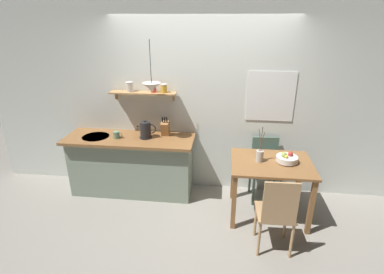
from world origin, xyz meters
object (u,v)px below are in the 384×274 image
at_px(dining_table, 271,171).
at_px(dining_chair_near, 277,212).
at_px(knife_block, 165,128).
at_px(twig_vase, 260,155).
at_px(dining_chair_far, 265,165).
at_px(coffee_mug_by_sink, 117,135).
at_px(pendant_lamp, 152,87).
at_px(fruit_bowl, 287,158).
at_px(electric_kettle, 146,130).

xyz_separation_m(dining_table, dining_chair_near, (-0.01, -0.69, -0.12)).
bearing_deg(knife_block, twig_vase, -19.67).
bearing_deg(dining_chair_far, twig_vase, -108.24).
bearing_deg(coffee_mug_by_sink, dining_table, -7.75).
bearing_deg(dining_table, dining_chair_near, -90.76).
xyz_separation_m(knife_block, coffee_mug_by_sink, (-0.66, -0.19, -0.06)).
xyz_separation_m(knife_block, pendant_lamp, (-0.12, -0.20, 0.63)).
height_order(twig_vase, pendant_lamp, pendant_lamp).
relative_size(dining_table, knife_block, 3.52).
xyz_separation_m(dining_chair_far, fruit_bowl, (0.19, -0.43, 0.33)).
bearing_deg(dining_chair_far, coffee_mug_by_sink, -175.51).
relative_size(dining_table, fruit_bowl, 3.79).
bearing_deg(fruit_bowl, coffee_mug_by_sink, 173.42).
relative_size(dining_chair_far, twig_vase, 1.90).
bearing_deg(knife_block, pendant_lamp, -120.93).
height_order(dining_chair_near, coffee_mug_by_sink, coffee_mug_by_sink).
height_order(dining_chair_far, coffee_mug_by_sink, coffee_mug_by_sink).
bearing_deg(knife_block, coffee_mug_by_sink, -163.90).
bearing_deg(fruit_bowl, pendant_lamp, 171.63).
relative_size(fruit_bowl, electric_kettle, 0.99).
bearing_deg(coffee_mug_by_sink, pendant_lamp, -0.69).
bearing_deg(dining_table, pendant_lamp, 169.86).
relative_size(dining_chair_far, electric_kettle, 3.31).
bearing_deg(coffee_mug_by_sink, twig_vase, -7.98).
height_order(electric_kettle, pendant_lamp, pendant_lamp).
bearing_deg(pendant_lamp, fruit_bowl, -8.37).
bearing_deg(knife_block, electric_kettle, -153.92).
bearing_deg(dining_chair_far, pendant_lamp, -173.73).
bearing_deg(twig_vase, electric_kettle, 167.66).
relative_size(dining_chair_near, pendant_lamp, 1.47).
bearing_deg(coffee_mug_by_sink, electric_kettle, 9.22).
bearing_deg(pendant_lamp, coffee_mug_by_sink, 179.31).
relative_size(knife_block, pendant_lamp, 0.44).
xyz_separation_m(fruit_bowl, electric_kettle, (-1.88, 0.33, 0.17)).
height_order(fruit_bowl, coffee_mug_by_sink, coffee_mug_by_sink).
bearing_deg(dining_table, knife_block, 161.80).
xyz_separation_m(dining_table, twig_vase, (-0.15, 0.01, 0.20)).
relative_size(dining_table, dining_chair_near, 1.06).
height_order(dining_table, electric_kettle, electric_kettle).
height_order(dining_chair_near, pendant_lamp, pendant_lamp).
xyz_separation_m(fruit_bowl, knife_block, (-1.63, 0.45, 0.16)).
bearing_deg(pendant_lamp, dining_table, -10.14).
xyz_separation_m(electric_kettle, knife_block, (0.25, 0.12, -0.01)).
relative_size(knife_block, coffee_mug_by_sink, 2.19).
distance_m(dining_table, dining_chair_far, 0.48).
relative_size(dining_chair_far, knife_block, 3.09).
relative_size(twig_vase, pendant_lamp, 0.72).
xyz_separation_m(dining_chair_near, coffee_mug_by_sink, (-2.09, 0.98, 0.40)).
relative_size(dining_table, dining_chair_far, 1.14).
xyz_separation_m(coffee_mug_by_sink, pendant_lamp, (0.54, -0.01, 0.69)).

